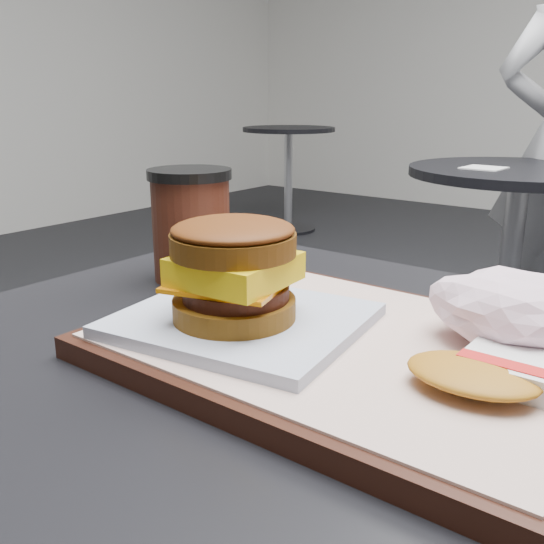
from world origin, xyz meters
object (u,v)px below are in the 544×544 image
(coffee_cup, at_px, (191,220))
(breakfast_sandwich, at_px, (236,283))
(neighbor_table, at_px, (514,229))
(serving_tray, at_px, (348,349))
(crumpled_wrapper, at_px, (516,310))
(hash_brown, at_px, (506,375))

(coffee_cup, bearing_deg, breakfast_sandwich, -35.53)
(neighbor_table, bearing_deg, serving_tray, -78.41)
(serving_tray, height_order, crumpled_wrapper, crumpled_wrapper)
(hash_brown, bearing_deg, crumpled_wrapper, 103.48)
(hash_brown, bearing_deg, neighbor_table, 105.62)
(serving_tray, bearing_deg, hash_brown, -6.31)
(breakfast_sandwich, bearing_deg, crumpled_wrapper, 28.53)
(serving_tray, distance_m, coffee_cup, 0.28)
(serving_tray, distance_m, breakfast_sandwich, 0.10)
(crumpled_wrapper, bearing_deg, hash_brown, -76.52)
(serving_tray, bearing_deg, coffee_cup, 161.46)
(breakfast_sandwich, xyz_separation_m, neighbor_table, (-0.25, 1.68, -0.28))
(serving_tray, height_order, hash_brown, hash_brown)
(breakfast_sandwich, distance_m, coffee_cup, 0.22)
(hash_brown, bearing_deg, coffee_cup, 165.33)
(coffee_cup, xyz_separation_m, neighbor_table, (-0.08, 1.55, -0.29))
(coffee_cup, height_order, neighbor_table, coffee_cup)
(coffee_cup, bearing_deg, serving_tray, -18.54)
(serving_tray, xyz_separation_m, hash_brown, (0.13, -0.01, 0.02))
(hash_brown, relative_size, crumpled_wrapper, 0.93)
(hash_brown, relative_size, neighbor_table, 0.16)
(hash_brown, xyz_separation_m, crumpled_wrapper, (-0.02, 0.08, 0.02))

